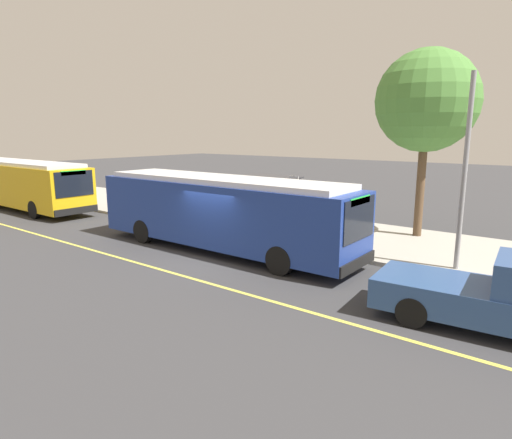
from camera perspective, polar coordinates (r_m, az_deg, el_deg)
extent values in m
plane|color=#38383A|center=(16.62, -5.46, -5.02)|extent=(120.00, 120.00, 0.00)
cube|color=#A8A399|center=(21.23, 5.63, -1.20)|extent=(44.00, 6.40, 0.15)
cube|color=#E0D64C|center=(15.16, -11.17, -6.79)|extent=(36.00, 0.14, 0.01)
cube|color=navy|center=(17.32, -4.55, 0.94)|extent=(11.65, 2.55, 2.40)
cube|color=silver|center=(17.13, -4.62, 5.22)|extent=(10.72, 2.30, 0.20)
cube|color=black|center=(14.07, 13.39, 0.04)|extent=(0.04, 2.17, 1.34)
cube|color=black|center=(18.23, -1.85, 2.41)|extent=(10.25, 0.04, 1.06)
cube|color=yellow|center=(18.47, -1.82, -1.47)|extent=(11.07, 0.03, 0.28)
cube|color=#26D83F|center=(13.97, 13.52, 2.40)|extent=(0.03, 1.40, 0.24)
cube|color=black|center=(14.41, 13.18, -5.64)|extent=(0.08, 2.50, 0.36)
cylinder|color=black|center=(16.38, 7.71, -3.49)|extent=(1.00, 0.28, 1.00)
cylinder|color=black|center=(14.49, 3.13, -5.37)|extent=(1.00, 0.28, 1.00)
cylinder|color=black|center=(20.74, -9.55, -0.41)|extent=(1.00, 0.28, 1.00)
cylinder|color=black|center=(19.28, -14.57, -1.51)|extent=(1.00, 0.28, 1.00)
cube|color=gold|center=(30.45, -28.24, 4.12)|extent=(11.82, 2.55, 2.40)
cube|color=silver|center=(30.34, -28.47, 6.55)|extent=(10.87, 2.30, 0.20)
cube|color=black|center=(25.14, -22.69, 4.34)|extent=(0.04, 2.17, 1.34)
cube|color=black|center=(30.97, -26.12, 4.94)|extent=(10.40, 0.04, 1.06)
cube|color=black|center=(31.11, -25.92, 2.63)|extent=(11.23, 0.03, 0.28)
cube|color=#26D83F|center=(25.08, -22.79, 5.67)|extent=(0.03, 1.40, 0.24)
cube|color=black|center=(25.32, -22.43, 1.08)|extent=(0.08, 2.50, 0.36)
cylinder|color=black|center=(27.85, -22.74, 1.85)|extent=(1.00, 0.28, 1.00)
cylinder|color=black|center=(26.80, -27.01, 1.15)|extent=(1.00, 0.28, 1.00)
cylinder|color=black|center=(34.25, -28.80, 2.95)|extent=(1.00, 0.28, 1.00)
cube|color=#2D4C84|center=(11.98, 28.49, -9.54)|extent=(5.55, 2.45, 0.75)
cylinder|color=black|center=(13.09, 21.55, -8.59)|extent=(0.78, 0.30, 0.76)
cylinder|color=black|center=(11.43, 19.73, -11.36)|extent=(0.78, 0.30, 0.76)
cylinder|color=#333338|center=(20.85, 5.68, 2.13)|extent=(0.10, 0.10, 2.40)
cylinder|color=#333338|center=(19.77, 3.68, 1.66)|extent=(0.10, 0.10, 2.40)
cylinder|color=#333338|center=(22.31, 0.00, 2.79)|extent=(0.10, 0.10, 2.40)
cylinder|color=#333338|center=(21.31, -2.13, 2.38)|extent=(0.10, 0.10, 2.40)
cube|color=#333338|center=(20.87, 1.75, 5.63)|extent=(2.90, 1.60, 0.08)
cube|color=#4C606B|center=(21.55, 2.74, 2.48)|extent=(2.47, 0.04, 2.16)
cube|color=navy|center=(21.81, -1.04, 2.47)|extent=(0.06, 1.11, 1.82)
cube|color=brown|center=(21.08, 2.43, 0.21)|extent=(1.60, 0.44, 0.06)
cube|color=brown|center=(21.23, 2.81, 1.05)|extent=(1.60, 0.05, 0.44)
cube|color=#333338|center=(21.54, 0.86, -0.15)|extent=(0.08, 0.40, 0.45)
cube|color=#333338|center=(20.73, 4.05, -0.63)|extent=(0.08, 0.40, 0.45)
cylinder|color=#333338|center=(17.97, 4.95, 1.32)|extent=(0.07, 0.07, 2.80)
cube|color=white|center=(17.80, 4.98, 4.80)|extent=(0.44, 0.03, 0.56)
cube|color=red|center=(17.79, 4.95, 4.79)|extent=(0.40, 0.01, 0.16)
cylinder|color=#282D47|center=(18.33, 6.59, -1.63)|extent=(0.14, 0.14, 0.85)
cylinder|color=#282D47|center=(18.18, 6.29, -1.73)|extent=(0.14, 0.14, 0.85)
cube|color=beige|center=(18.10, 6.49, 0.59)|extent=(0.24, 0.40, 0.62)
sphere|color=tan|center=(18.03, 6.52, 1.90)|extent=(0.22, 0.22, 0.22)
cylinder|color=brown|center=(20.36, 20.71, 3.81)|extent=(0.36, 0.36, 4.21)
sphere|color=#4C8438|center=(20.26, 21.46, 14.27)|extent=(4.29, 4.29, 4.29)
cylinder|color=gray|center=(15.69, 25.63, 5.43)|extent=(0.16, 0.16, 6.40)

